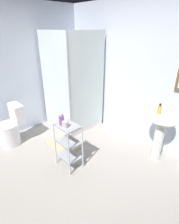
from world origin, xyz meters
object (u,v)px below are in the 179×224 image
at_px(shower_stall, 73,107).
at_px(storage_cart, 68,142).
at_px(rinse_cup, 65,124).
at_px(conditioner_bottle_purple, 61,120).
at_px(bath_mat, 62,145).
at_px(toilet, 11,129).
at_px(hand_soap_bottle, 160,109).
at_px(pedestal_sink, 160,129).

height_order(shower_stall, storage_cart, shower_stall).
xyz_separation_m(shower_stall, rinse_cup, (0.97, -0.90, 0.32)).
xyz_separation_m(conditioner_bottle_purple, bath_mat, (-0.44, 0.25, -0.81)).
bearing_deg(rinse_cup, bath_mat, 154.07).
distance_m(toilet, hand_soap_bottle, 2.66).
xyz_separation_m(toilet, bath_mat, (0.73, 0.62, -0.31)).
relative_size(pedestal_sink, hand_soap_bottle, 4.70).
xyz_separation_m(toilet, storage_cart, (1.24, 0.42, 0.12)).
distance_m(shower_stall, storage_cart, 1.27).
bearing_deg(pedestal_sink, shower_stall, -169.69).
height_order(pedestal_sink, storage_cart, pedestal_sink).
bearing_deg(shower_stall, storage_cart, -41.76).
xyz_separation_m(hand_soap_bottle, conditioner_bottle_purple, (-0.86, -1.25, -0.06)).
bearing_deg(storage_cart, shower_stall, 138.24).
bearing_deg(rinse_cup, storage_cart, 112.00).
relative_size(toilet, hand_soap_bottle, 4.41).
distance_m(storage_cart, rinse_cup, 0.35).
xyz_separation_m(hand_soap_bottle, bath_mat, (-1.30, -0.99, -0.88)).
relative_size(rinse_cup, bath_mat, 0.15).
height_order(pedestal_sink, toilet, pedestal_sink).
distance_m(storage_cart, bath_mat, 0.70).
relative_size(pedestal_sink, bath_mat, 1.35).
bearing_deg(hand_soap_bottle, storage_cart, -123.35).
relative_size(storage_cart, bath_mat, 1.23).
bearing_deg(storage_cart, bath_mat, 158.17).
bearing_deg(bath_mat, rinse_cup, -25.93).
xyz_separation_m(storage_cart, bath_mat, (-0.51, 0.21, -0.43)).
bearing_deg(bath_mat, conditioner_bottle_purple, -29.92).
bearing_deg(conditioner_bottle_purple, pedestal_sink, 52.44).
bearing_deg(pedestal_sink, bath_mat, -144.86).
bearing_deg(toilet, pedestal_sink, 37.06).
xyz_separation_m(shower_stall, storage_cart, (0.95, -0.85, -0.03)).
height_order(conditioner_bottle_purple, rinse_cup, conditioner_bottle_purple).
bearing_deg(bath_mat, storage_cart, -21.83).
height_order(shower_stall, conditioner_bottle_purple, shower_stall).
height_order(toilet, bath_mat, toilet).
bearing_deg(hand_soap_bottle, conditioner_bottle_purple, -124.65).
xyz_separation_m(storage_cart, conditioner_bottle_purple, (-0.07, -0.05, 0.38)).
bearing_deg(pedestal_sink, toilet, -142.94).
bearing_deg(toilet, bath_mat, 40.45).
distance_m(pedestal_sink, toilet, 2.66).
bearing_deg(hand_soap_bottle, toilet, -141.49).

